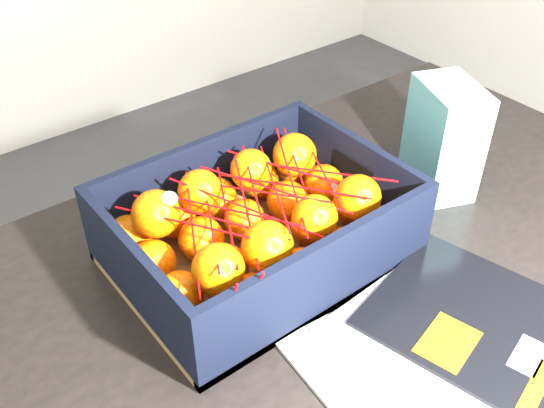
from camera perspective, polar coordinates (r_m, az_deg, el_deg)
table at (r=0.91m, az=7.14°, el=-11.46°), size 1.21×0.82×0.75m
magazine_stack at (r=0.76m, az=16.91°, el=-13.23°), size 0.37×0.32×0.02m
produce_crate at (r=0.84m, az=-1.26°, el=-2.86°), size 0.37×0.28×0.12m
clementine_heap at (r=0.82m, az=-1.34°, el=-1.92°), size 0.35×0.26×0.11m
mesh_net at (r=0.79m, az=-1.37°, el=0.33°), size 0.31×0.25×0.09m
retail_carton at (r=0.98m, az=15.63°, el=5.86°), size 0.12×0.14×0.18m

